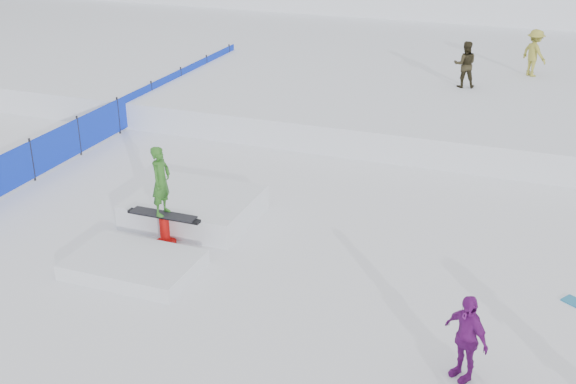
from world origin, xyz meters
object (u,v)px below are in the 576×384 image
(walker_olive, at_px, (465,64))
(walker_ygreen, at_px, (534,53))
(safety_fence, at_px, (118,115))
(spectator_purple, at_px, (466,337))
(jib_rail_feature, at_px, (179,219))

(walker_olive, xyz_separation_m, walker_ygreen, (1.93, 2.22, 0.05))
(safety_fence, bearing_deg, walker_ygreen, 36.05)
(walker_olive, height_order, walker_ygreen, walker_ygreen)
(walker_olive, bearing_deg, safety_fence, 19.20)
(safety_fence, xyz_separation_m, spectator_purple, (11.00, -7.80, 0.15))
(walker_olive, relative_size, spectator_purple, 1.03)
(jib_rail_feature, bearing_deg, walker_olive, 68.31)
(walker_olive, relative_size, walker_ygreen, 0.94)
(safety_fence, relative_size, walker_olive, 11.05)
(jib_rail_feature, bearing_deg, walker_ygreen, 64.42)
(walker_olive, distance_m, walker_ygreen, 2.94)
(walker_ygreen, bearing_deg, spectator_purple, 134.25)
(safety_fence, bearing_deg, spectator_purple, -35.32)
(safety_fence, distance_m, walker_olive, 10.72)
(walker_ygreen, xyz_separation_m, jib_rail_feature, (-6.22, -13.00, -1.27))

